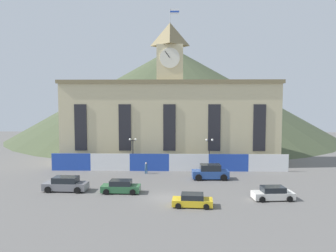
% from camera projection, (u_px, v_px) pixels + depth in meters
% --- Properties ---
extents(ground_plane, '(160.00, 160.00, 0.00)m').
position_uv_depth(ground_plane, '(166.00, 198.00, 37.14)').
color(ground_plane, '#605E5B').
extents(civic_building, '(37.21, 10.22, 27.06)m').
position_uv_depth(civic_building, '(170.00, 119.00, 58.28)').
color(civic_building, beige).
rests_on(civic_building, ground).
extents(banner_fence, '(37.19, 0.12, 2.73)m').
position_uv_depth(banner_fence, '(169.00, 162.00, 51.32)').
color(banner_fence, '#2347B2').
rests_on(banner_fence, ground).
extents(hillside_backdrop, '(97.88, 97.88, 27.64)m').
position_uv_depth(hillside_backdrop, '(173.00, 92.00, 104.08)').
color(hillside_backdrop, '#424C33').
rests_on(hillside_backdrop, ground).
extents(street_lamp_left, '(1.26, 0.36, 5.11)m').
position_uv_depth(street_lamp_left, '(133.00, 147.00, 51.91)').
color(street_lamp_left, black).
rests_on(street_lamp_left, ground).
extents(street_lamp_right, '(1.26, 0.36, 5.06)m').
position_uv_depth(street_lamp_right, '(209.00, 147.00, 51.61)').
color(street_lamp_right, black).
rests_on(street_lamp_right, ground).
extents(car_green_wagon, '(4.64, 2.21, 1.55)m').
position_uv_depth(car_green_wagon, '(121.00, 187.00, 39.22)').
color(car_green_wagon, '#2D663D').
rests_on(car_green_wagon, ground).
extents(car_white_taxi, '(4.64, 2.45, 1.50)m').
position_uv_depth(car_white_taxi, '(273.00, 194.00, 36.46)').
color(car_white_taxi, white).
rests_on(car_white_taxi, ground).
extents(car_blue_van, '(5.16, 2.49, 2.10)m').
position_uv_depth(car_blue_van, '(210.00, 172.00, 46.03)').
color(car_blue_van, '#284C99').
rests_on(car_blue_van, ground).
extents(car_gray_pickup, '(5.38, 2.55, 1.75)m').
position_uv_depth(car_gray_pickup, '(66.00, 184.00, 40.06)').
color(car_gray_pickup, slate).
rests_on(car_gray_pickup, ground).
extents(car_yellow_coupe, '(4.31, 2.35, 1.35)m').
position_uv_depth(car_yellow_coupe, '(192.00, 200.00, 34.15)').
color(car_yellow_coupe, yellow).
rests_on(car_yellow_coupe, ground).
extents(pedestrian, '(0.45, 0.45, 1.72)m').
position_uv_depth(pedestrian, '(146.00, 167.00, 49.60)').
color(pedestrian, '#33567A').
rests_on(pedestrian, ground).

